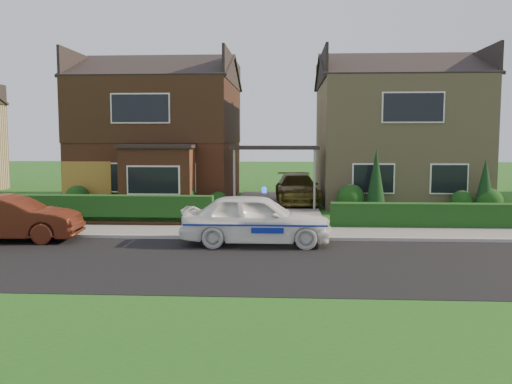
{
  "coord_description": "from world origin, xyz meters",
  "views": [
    {
      "loc": [
        0.54,
        -13.27,
        3.1
      ],
      "look_at": [
        -0.42,
        3.5,
        1.44
      ],
      "focal_mm": 38.0,
      "sensor_mm": 36.0,
      "label": 1
    }
  ],
  "objects": [
    {
      "name": "shrub_left_mid",
      "position": [
        -4.0,
        9.3,
        0.66
      ],
      "size": [
        1.32,
        1.32,
        1.32
      ],
      "primitive_type": "sphere",
      "color": "#163811",
      "rests_on": "ground"
    },
    {
      "name": "potted_plant_b",
      "position": [
        -6.34,
        9.0,
        0.39
      ],
      "size": [
        0.55,
        0.53,
        0.79
      ],
      "primitive_type": "imported",
      "rotation": [
        0.0,
        0.0,
        0.6
      ],
      "color": "gray",
      "rests_on": "ground"
    },
    {
      "name": "ground",
      "position": [
        0.0,
        0.0,
        0.0
      ],
      "size": [
        120.0,
        120.0,
        0.0
      ],
      "primitive_type": "plane",
      "color": "#174B14",
      "rests_on": "ground"
    },
    {
      "name": "sidewalk",
      "position": [
        0.0,
        4.1,
        0.05
      ],
      "size": [
        60.0,
        2.0,
        0.1
      ],
      "primitive_type": "cube",
      "color": "slate",
      "rests_on": "ground"
    },
    {
      "name": "shrub_left_far",
      "position": [
        -8.5,
        9.5,
        0.54
      ],
      "size": [
        1.08,
        1.08,
        1.08
      ],
      "primitive_type": "sphere",
      "color": "#163811",
      "rests_on": "ground"
    },
    {
      "name": "house_left",
      "position": [
        -5.78,
        13.9,
        3.81
      ],
      "size": [
        7.5,
        9.53,
        7.25
      ],
      "color": "brown",
      "rests_on": "ground"
    },
    {
      "name": "carport_link",
      "position": [
        0.0,
        10.95,
        2.66
      ],
      "size": [
        3.8,
        3.0,
        2.77
      ],
      "color": "black",
      "rests_on": "ground"
    },
    {
      "name": "road",
      "position": [
        0.0,
        0.0,
        0.0
      ],
      "size": [
        60.0,
        6.0,
        0.02
      ],
      "primitive_type": "cube",
      "color": "black",
      "rests_on": "ground"
    },
    {
      "name": "shrub_right_mid",
      "position": [
        7.8,
        9.5,
        0.48
      ],
      "size": [
        0.96,
        0.96,
        0.96
      ],
      "primitive_type": "sphere",
      "color": "#163811",
      "rests_on": "ground"
    },
    {
      "name": "shrub_right_far",
      "position": [
        8.8,
        9.2,
        0.54
      ],
      "size": [
        1.08,
        1.08,
        1.08
      ],
      "primitive_type": "sphere",
      "color": "#163811",
      "rests_on": "ground"
    },
    {
      "name": "potted_plant_a",
      "position": [
        -9.0,
        6.0,
        0.39
      ],
      "size": [
        0.41,
        0.28,
        0.78
      ],
      "primitive_type": "imported",
      "rotation": [
        0.0,
        0.0,
        0.01
      ],
      "color": "gray",
      "rests_on": "ground"
    },
    {
      "name": "hedge_right",
      "position": [
        5.8,
        5.35,
        0.0
      ],
      "size": [
        7.5,
        0.55,
        0.8
      ],
      "primitive_type": "cube",
      "color": "#163811",
      "rests_on": "ground"
    },
    {
      "name": "house_right",
      "position": [
        5.8,
        13.99,
        3.66
      ],
      "size": [
        7.5,
        8.06,
        7.25
      ],
      "color": "tan",
      "rests_on": "ground"
    },
    {
      "name": "street_car",
      "position": [
        -7.81,
        2.4,
        0.69
      ],
      "size": [
        1.83,
        4.29,
        1.37
      ],
      "primitive_type": "imported",
      "rotation": [
        0.0,
        0.0,
        1.66
      ],
      "color": "#4A1C10",
      "rests_on": "ground"
    },
    {
      "name": "potted_plant_c",
      "position": [
        -6.82,
        8.61,
        0.4
      ],
      "size": [
        0.55,
        0.55,
        0.8
      ],
      "primitive_type": "imported",
      "rotation": [
        0.0,
        0.0,
        1.31
      ],
      "color": "gray",
      "rests_on": "ground"
    },
    {
      "name": "grass_verge",
      "position": [
        0.0,
        -5.0,
        0.0
      ],
      "size": [
        60.0,
        4.0,
        0.01
      ],
      "primitive_type": "cube",
      "color": "#174B14",
      "rests_on": "ground"
    },
    {
      "name": "kerb",
      "position": [
        0.0,
        3.05,
        0.06
      ],
      "size": [
        60.0,
        0.16,
        0.12
      ],
      "primitive_type": "cube",
      "color": "#9E9993",
      "rests_on": "ground"
    },
    {
      "name": "hedge_left",
      "position": [
        -5.8,
        5.45,
        0.0
      ],
      "size": [
        7.5,
        0.55,
        0.9
      ],
      "primitive_type": "cube",
      "color": "#163811",
      "rests_on": "ground"
    },
    {
      "name": "shrub_right_near",
      "position": [
        3.2,
        9.4,
        0.6
      ],
      "size": [
        1.2,
        1.2,
        1.2
      ],
      "primitive_type": "sphere",
      "color": "#163811",
      "rests_on": "ground"
    },
    {
      "name": "dwarf_wall",
      "position": [
        -5.8,
        5.3,
        0.18
      ],
      "size": [
        7.7,
        0.25,
        0.36
      ],
      "primitive_type": "cube",
      "color": "brown",
      "rests_on": "ground"
    },
    {
      "name": "driveway",
      "position": [
        0.0,
        11.0,
        0.06
      ],
      "size": [
        3.8,
        12.0,
        0.12
      ],
      "primitive_type": "cube",
      "color": "#666059",
      "rests_on": "ground"
    },
    {
      "name": "garage_door",
      "position": [
        -8.25,
        9.96,
        1.05
      ],
      "size": [
        2.2,
        0.1,
        2.1
      ],
      "primitive_type": "cube",
      "color": "olive",
      "rests_on": "ground"
    },
    {
      "name": "driveway_car",
      "position": [
        1.0,
        11.84,
        0.79
      ],
      "size": [
        2.16,
        4.72,
        1.34
      ],
      "primitive_type": "imported",
      "rotation": [
        0.0,
        0.0,
        0.06
      ],
      "color": "brown",
      "rests_on": "driveway"
    },
    {
      "name": "conifer_a",
      "position": [
        4.2,
        9.2,
        1.3
      ],
      "size": [
        0.9,
        0.9,
        2.6
      ],
      "primitive_type": "cone",
      "color": "black",
      "rests_on": "ground"
    },
    {
      "name": "shrub_left_near",
      "position": [
        -2.4,
        9.6,
        0.42
      ],
      "size": [
        0.84,
        0.84,
        0.84
      ],
      "primitive_type": "sphere",
      "color": "#163811",
      "rests_on": "ground"
    },
    {
      "name": "police_car",
      "position": [
        -0.34,
        2.36,
        0.75
      ],
      "size": [
        4.03,
        4.39,
        1.66
      ],
      "rotation": [
        0.0,
        0.0,
        1.57
      ],
      "color": "white",
      "rests_on": "ground"
    },
    {
      "name": "conifer_b",
      "position": [
        8.6,
        9.2,
        1.1
      ],
      "size": [
        0.9,
        0.9,
        2.2
      ],
      "primitive_type": "cone",
      "color": "black",
      "rests_on": "ground"
    }
  ]
}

